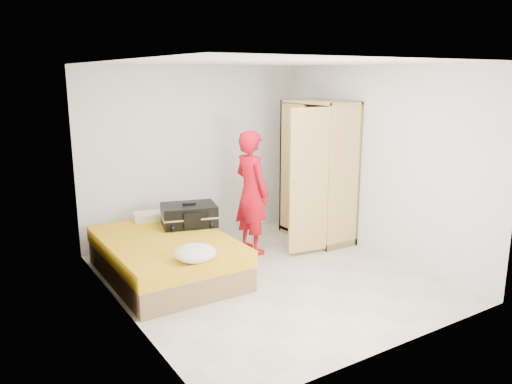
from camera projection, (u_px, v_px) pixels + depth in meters
room at (269, 175)px, 5.94m from camera, size 4.00×4.02×2.60m
bed at (167, 257)px, 6.22m from camera, size 1.42×2.02×0.50m
wardrobe at (317, 175)px, 7.47m from camera, size 1.17×1.20×2.10m
person at (251, 192)px, 6.96m from camera, size 0.47×0.67×1.74m
suitcase at (189, 215)px, 6.66m from camera, size 0.84×0.70×0.31m
round_cushion at (195, 253)px, 5.39m from camera, size 0.46×0.46×0.17m
pillow at (155, 216)px, 6.95m from camera, size 0.61×0.39×0.10m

